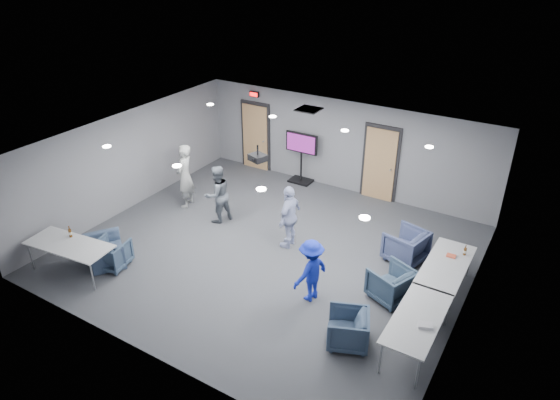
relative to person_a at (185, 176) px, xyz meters
The scene contains 29 objects.
floor 3.41m from the person_a, 13.22° to the right, with size 9.00×9.00×0.00m, color #3B3E43.
ceiling 3.74m from the person_a, 13.22° to the right, with size 9.00×9.00×0.00m, color white.
wall_back 4.58m from the person_a, 45.46° to the left, with size 9.00×0.02×2.70m, color slate.
wall_front 5.74m from the person_a, 56.06° to the right, with size 9.00×0.02×2.70m, color slate.
wall_left 1.57m from the person_a, 150.03° to the right, with size 0.02×8.00×2.70m, color slate.
wall_right 7.75m from the person_a, ahead, with size 0.02×8.00×2.70m, color slate.
door_left 3.21m from the person_a, 86.47° to the left, with size 1.06×0.17×2.24m.
door_right 5.44m from the person_a, 36.07° to the left, with size 1.06×0.17×2.24m.
exit_sign 3.54m from the person_a, 86.45° to the left, with size 0.32×0.08×0.16m.
hvac_diffuser 3.83m from the person_a, 37.22° to the left, with size 0.60×0.60×0.03m, color black.
downlights 3.73m from the person_a, 13.22° to the right, with size 6.18×3.78×0.02m.
person_a is the anchor object (origin of this frame).
person_b 1.30m from the person_a, ahead, with size 0.76×0.59×1.57m, color #565E68.
person_c 3.51m from the person_a, ahead, with size 0.94×0.39×1.60m, color #B0BAE3.
person_d 5.22m from the person_a, 20.40° to the right, with size 0.90×0.52×1.39m, color #1A2AAD.
chair_right_a 6.16m from the person_a, ahead, with size 0.83×0.86×0.78m, color #3D4669.
chair_right_b 6.41m from the person_a, ahead, with size 0.79×0.81×0.74m, color #334458.
chair_right_c 6.67m from the person_a, 23.36° to the right, with size 0.73×0.76×0.69m, color #384860.
chair_front_a 3.24m from the person_a, 81.42° to the right, with size 0.71×0.73×0.66m, color #37495F.
chair_front_b 3.21m from the person_a, 85.86° to the right, with size 0.96×0.84×0.62m, color #37465F.
table_right_a 7.20m from the person_a, ahead, with size 0.82×1.97×0.73m.
table_right_b 7.51m from the person_a, 16.40° to the right, with size 0.81×1.94×0.73m.
table_front_left 3.76m from the person_a, 91.78° to the right, with size 2.05×1.03×0.73m.
bottle_front 3.54m from the person_a, 95.28° to the right, with size 0.07×0.07×0.28m.
bottle_right 7.44m from the person_a, ahead, with size 0.06×0.06×0.24m.
snack_box 7.21m from the person_a, ahead, with size 0.19×0.12×0.04m, color #E35738.
wrapper 7.73m from the person_a, 17.24° to the right, with size 0.24×0.17×0.06m, color silver.
tv_stand 3.59m from the person_a, 56.45° to the left, with size 1.03×0.49×1.58m.
projector 3.42m from the person_a, 15.32° to the right, with size 0.44×0.41×0.36m.
Camera 1 is at (5.45, -8.50, 6.70)m, focal length 32.00 mm.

